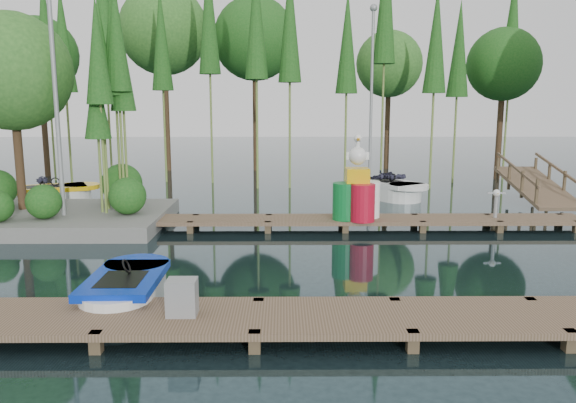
{
  "coord_description": "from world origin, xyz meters",
  "views": [
    {
      "loc": [
        0.39,
        -12.3,
        3.34
      ],
      "look_at": [
        0.5,
        0.5,
        1.1
      ],
      "focal_mm": 35.0,
      "sensor_mm": 36.0,
      "label": 1
    }
  ],
  "objects_px": {
    "utility_cabinet": "(182,297)",
    "yellow_barrel": "(348,203)",
    "island": "(39,109)",
    "boat_yellow_far": "(53,195)",
    "boat_blue": "(126,291)",
    "drum_cluster": "(358,195)"
  },
  "relations": [
    {
      "from": "utility_cabinet",
      "to": "yellow_barrel",
      "type": "distance_m",
      "value": 7.71
    },
    {
      "from": "island",
      "to": "boat_yellow_far",
      "type": "xyz_separation_m",
      "value": [
        -1.1,
        3.14,
        -2.88
      ]
    },
    {
      "from": "boat_blue",
      "to": "drum_cluster",
      "type": "xyz_separation_m",
      "value": [
        4.62,
        5.64,
        0.72
      ]
    },
    {
      "from": "island",
      "to": "drum_cluster",
      "type": "height_order",
      "value": "island"
    },
    {
      "from": "boat_yellow_far",
      "to": "utility_cabinet",
      "type": "height_order",
      "value": "boat_yellow_far"
    },
    {
      "from": "yellow_barrel",
      "to": "drum_cluster",
      "type": "bearing_deg",
      "value": -33.65
    },
    {
      "from": "island",
      "to": "yellow_barrel",
      "type": "height_order",
      "value": "island"
    },
    {
      "from": "yellow_barrel",
      "to": "boat_yellow_far",
      "type": "bearing_deg",
      "value": 157.6
    },
    {
      "from": "drum_cluster",
      "to": "boat_blue",
      "type": "bearing_deg",
      "value": -129.32
    },
    {
      "from": "boat_yellow_far",
      "to": "utility_cabinet",
      "type": "distance_m",
      "value": 12.63
    },
    {
      "from": "yellow_barrel",
      "to": "drum_cluster",
      "type": "height_order",
      "value": "drum_cluster"
    },
    {
      "from": "island",
      "to": "yellow_barrel",
      "type": "xyz_separation_m",
      "value": [
        8.43,
        -0.79,
        -2.48
      ]
    },
    {
      "from": "utility_cabinet",
      "to": "drum_cluster",
      "type": "distance_m",
      "value": 7.68
    },
    {
      "from": "drum_cluster",
      "to": "yellow_barrel",
      "type": "bearing_deg",
      "value": 146.35
    },
    {
      "from": "boat_blue",
      "to": "boat_yellow_far",
      "type": "xyz_separation_m",
      "value": [
        -5.16,
        9.73,
        0.06
      ]
    },
    {
      "from": "utility_cabinet",
      "to": "drum_cluster",
      "type": "height_order",
      "value": "drum_cluster"
    },
    {
      "from": "boat_yellow_far",
      "to": "drum_cluster",
      "type": "bearing_deg",
      "value": -28.35
    },
    {
      "from": "island",
      "to": "boat_blue",
      "type": "xyz_separation_m",
      "value": [
        4.06,
        -6.59,
        -2.94
      ]
    },
    {
      "from": "island",
      "to": "yellow_barrel",
      "type": "distance_m",
      "value": 8.83
    },
    {
      "from": "utility_cabinet",
      "to": "yellow_barrel",
      "type": "xyz_separation_m",
      "value": [
        3.22,
        7.0,
        0.14
      ]
    },
    {
      "from": "boat_blue",
      "to": "utility_cabinet",
      "type": "distance_m",
      "value": 1.7
    },
    {
      "from": "boat_yellow_far",
      "to": "yellow_barrel",
      "type": "relative_size",
      "value": 3.88
    }
  ]
}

